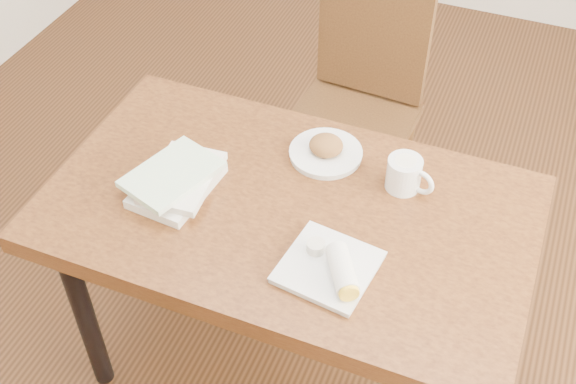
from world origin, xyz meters
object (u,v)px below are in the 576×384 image
at_px(plate_scone, 326,150).
at_px(coffee_mug, 405,174).
at_px(plate_burrito, 332,268).
at_px(table, 288,227).
at_px(chair_far, 359,96).
at_px(book_stack, 177,180).

bearing_deg(plate_scone, coffee_mug, -9.75).
relative_size(plate_scone, plate_burrito, 0.86).
height_order(table, plate_burrito, plate_burrito).
distance_m(table, coffee_mug, 0.35).
bearing_deg(table, chair_far, 93.31).
bearing_deg(chair_far, table, -86.69).
distance_m(table, plate_burrito, 0.27).
bearing_deg(plate_scone, plate_burrito, -68.05).
height_order(plate_scone, book_stack, same).
height_order(chair_far, plate_burrito, chair_far).
bearing_deg(coffee_mug, plate_scone, 170.25).
relative_size(table, book_stack, 4.48).
relative_size(table, chair_far, 1.34).
distance_m(table, plate_scone, 0.25).
height_order(table, plate_scone, plate_scone).
height_order(table, coffee_mug, coffee_mug).
distance_m(table, chair_far, 0.79).
bearing_deg(coffee_mug, plate_burrito, -102.51).
xyz_separation_m(coffee_mug, plate_burrito, (-0.08, -0.35, -0.03)).
relative_size(plate_scone, book_stack, 0.73).
distance_m(coffee_mug, book_stack, 0.61).
relative_size(chair_far, plate_scone, 4.61).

